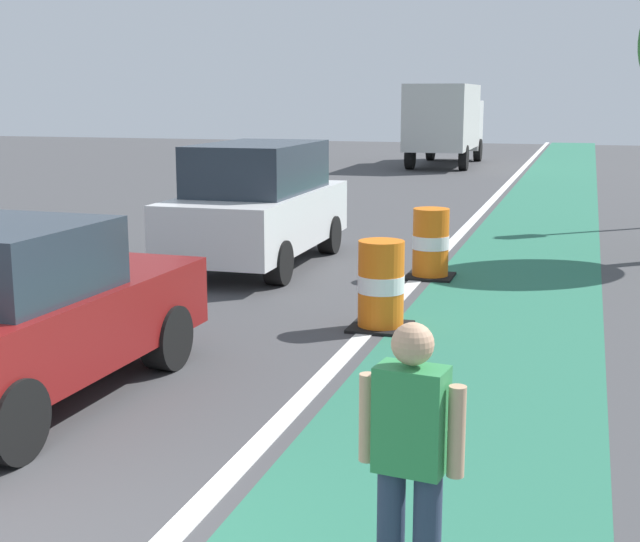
{
  "coord_description": "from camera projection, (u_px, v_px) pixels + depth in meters",
  "views": [
    {
      "loc": [
        3.36,
        -4.07,
        2.81
      ],
      "look_at": [
        0.87,
        4.2,
        1.1
      ],
      "focal_mm": 49.97,
      "sensor_mm": 36.0,
      "label": 1
    }
  ],
  "objects": [
    {
      "name": "traffic_barrel_mid",
      "position": [
        431.0,
        244.0,
        13.86
      ],
      "size": [
        0.73,
        0.73,
        1.09
      ],
      "color": "orange",
      "rests_on": "ground"
    },
    {
      "name": "skateboarder_on_lane",
      "position": [
        410.0,
        468.0,
        4.61
      ],
      "size": [
        0.57,
        0.82,
        1.69
      ],
      "color": "black",
      "rests_on": "ground"
    },
    {
      "name": "bike_lane_strip",
      "position": [
        527.0,
        255.0,
        15.91
      ],
      "size": [
        2.5,
        80.0,
        0.01
      ],
      "primitive_type": "cube",
      "color": "#286B51",
      "rests_on": "ground"
    },
    {
      "name": "lane_divider_stripe",
      "position": [
        444.0,
        251.0,
        16.34
      ],
      "size": [
        0.2,
        80.0,
        0.01
      ],
      "primitive_type": "cube",
      "color": "silver",
      "rests_on": "ground"
    },
    {
      "name": "parked_suv_second",
      "position": [
        259.0,
        204.0,
        14.79
      ],
      "size": [
        1.95,
        4.62,
        2.04
      ],
      "color": "silver",
      "rests_on": "ground"
    },
    {
      "name": "delivery_truck_down_block",
      "position": [
        446.0,
        120.0,
        35.89
      ],
      "size": [
        2.45,
        7.63,
        3.23
      ],
      "color": "beige",
      "rests_on": "ground"
    },
    {
      "name": "traffic_barrel_front",
      "position": [
        381.0,
        286.0,
        10.81
      ],
      "size": [
        0.73,
        0.73,
        1.09
      ],
      "color": "orange",
      "rests_on": "ground"
    },
    {
      "name": "parked_sedan_nearest",
      "position": [
        16.0,
        315.0,
        8.16
      ],
      "size": [
        2.01,
        4.15,
        1.7
      ],
      "color": "maroon",
      "rests_on": "ground"
    }
  ]
}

